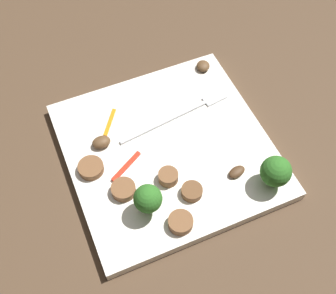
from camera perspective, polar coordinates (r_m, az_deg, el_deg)
name	(u,v)px	position (r m, az deg, el deg)	size (l,w,h in m)	color
ground_plane	(168,153)	(0.64, 0.00, -0.80)	(1.40, 1.40, 0.00)	#4C3826
plate	(168,150)	(0.63, 0.00, -0.41)	(0.28, 0.28, 0.02)	white
fork	(182,113)	(0.65, 1.87, 4.41)	(0.18, 0.04, 0.00)	silver
broccoli_floret_0	(276,172)	(0.58, 13.92, -3.15)	(0.04, 0.04, 0.05)	#347525
broccoli_floret_1	(148,199)	(0.55, -2.65, -6.82)	(0.04, 0.04, 0.05)	#347525
sausage_slice_0	(91,168)	(0.61, -10.06, -2.71)	(0.04, 0.04, 0.01)	brown
sausage_slice_1	(168,177)	(0.59, 0.03, -3.91)	(0.03, 0.03, 0.01)	brown
sausage_slice_2	(181,222)	(0.56, 1.66, -9.83)	(0.03, 0.03, 0.01)	brown
sausage_slice_3	(123,189)	(0.58, -5.85, -5.55)	(0.03, 0.03, 0.01)	brown
sausage_slice_4	(195,190)	(0.58, 3.51, -5.68)	(0.03, 0.03, 0.01)	brown
mushroom_0	(203,66)	(0.71, 4.61, 10.54)	(0.02, 0.02, 0.01)	brown
mushroom_1	(101,142)	(0.62, -8.73, 0.63)	(0.03, 0.02, 0.01)	brown
mushroom_2	(237,172)	(0.60, 9.00, -3.22)	(0.03, 0.02, 0.01)	#4C331E
pepper_strip_0	(110,122)	(0.65, -7.63, 3.23)	(0.05, 0.01, 0.00)	orange
pepper_strip_1	(126,166)	(0.60, -5.50, -2.55)	(0.06, 0.01, 0.00)	red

